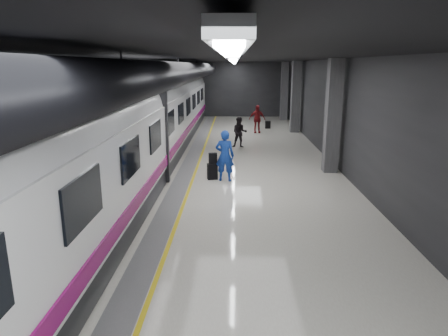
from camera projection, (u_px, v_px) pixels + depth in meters
ground at (217, 185)px, 14.61m from camera, size 40.00×40.00×0.00m
platform_hall at (210, 85)px, 14.65m from camera, size 10.02×40.02×4.51m
train at (125, 128)px, 14.17m from camera, size 3.05×38.00×4.05m
traveler_main at (225, 156)px, 14.87m from camera, size 0.76×0.56×1.93m
suitcase_main at (212, 171)px, 15.23m from camera, size 0.43×0.33×0.61m
shoulder_bag at (213, 158)px, 15.11m from camera, size 0.34×0.22×0.41m
traveler_far_a at (240, 132)px, 21.02m from camera, size 0.80×0.63×1.61m
traveler_far_b at (257, 119)px, 25.55m from camera, size 1.08×0.55×1.77m
suitcase_far at (268, 125)px, 27.45m from camera, size 0.37×0.26×0.50m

